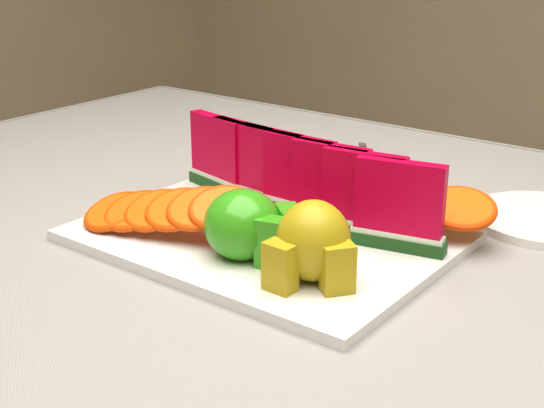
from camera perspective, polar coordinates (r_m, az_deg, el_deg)
name	(u,v)px	position (r m, az deg, el deg)	size (l,w,h in m)	color
table	(312,317)	(0.92, 3.06, -8.52)	(1.40, 0.90, 0.75)	#4B2819
tablecloth	(313,270)	(0.89, 3.13, -4.99)	(1.53, 1.03, 0.20)	gray
platter	(266,236)	(0.86, -0.43, -2.43)	(0.40, 0.30, 0.01)	silver
apple_cluster	(249,227)	(0.78, -1.75, -1.73)	(0.11, 0.10, 0.07)	#3D940F
pear_cluster	(313,244)	(0.73, 3.08, -3.02)	(0.10, 0.10, 0.08)	#AF6D06
fork	(335,158)	(1.16, 4.79, 3.44)	(0.10, 0.18, 0.00)	silver
watermelon_row	(299,179)	(0.89, 2.04, 1.91)	(0.39, 0.07, 0.10)	#0D3A12
orange_fan_front	(167,210)	(0.85, -7.94, -0.41)	(0.22, 0.13, 0.06)	#F76000
orange_fan_back	(349,190)	(0.93, 5.85, 1.08)	(0.38, 0.11, 0.05)	#F76000
tangerine_segments	(252,217)	(0.87, -1.55, -0.95)	(0.17, 0.07, 0.02)	orange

